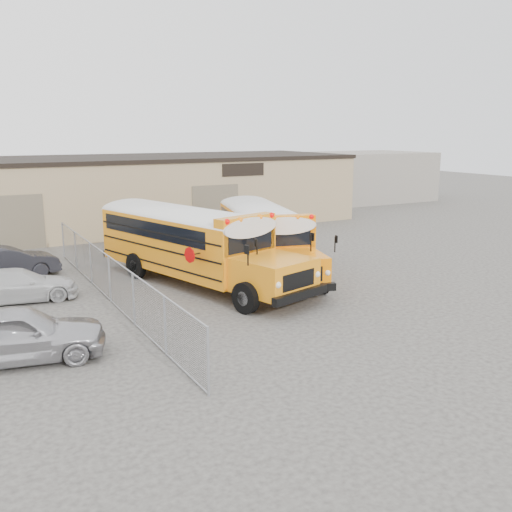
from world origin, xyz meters
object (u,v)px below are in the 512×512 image
school_bus_left (108,221)px  car_white (18,285)px  school_bus_right (238,214)px  tarp_bundle (256,284)px  car_silver (16,334)px  car_dark (6,263)px

school_bus_left → car_white: 7.78m
school_bus_right → car_white: bearing=-154.7°
school_bus_right → tarp_bundle: 11.58m
car_silver → car_white: size_ratio=1.12×
tarp_bundle → school_bus_right: bearing=66.3°
tarp_bundle → car_dark: bearing=132.1°
school_bus_left → car_white: school_bus_left is taller
school_bus_right → car_dark: 12.59m
tarp_bundle → car_dark: (-7.76, 8.58, -0.08)m
car_silver → school_bus_right: bearing=-36.6°
school_bus_left → school_bus_right: bearing=0.2°
car_white → school_bus_left: bearing=-34.9°
school_bus_right → tarp_bundle: bearing=-113.7°
school_bus_right → car_white: school_bus_right is taller
school_bus_left → car_white: (-5.00, -5.83, -1.27)m
school_bus_left → tarp_bundle: bearing=-75.5°
tarp_bundle → car_silver: size_ratio=0.32×
school_bus_left → car_dark: size_ratio=2.63×
school_bus_right → car_silver: (-13.15, -12.07, -0.95)m
school_bus_left → car_silver: 13.41m
school_bus_right → car_white: size_ratio=2.50×
school_bus_right → tarp_bundle: school_bus_right is taller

